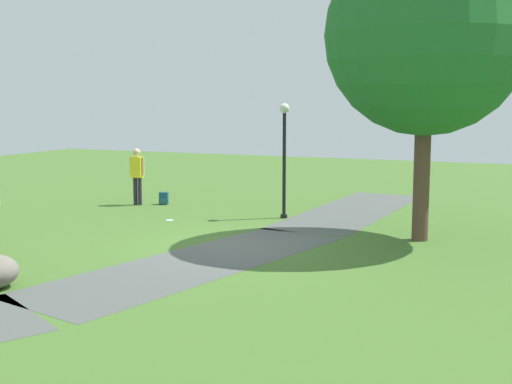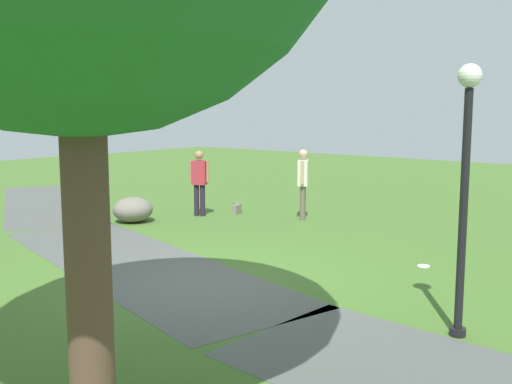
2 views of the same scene
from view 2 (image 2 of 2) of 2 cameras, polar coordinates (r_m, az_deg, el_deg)
The scene contains 10 objects.
ground_plane at distance 9.81m, azimuth -4.34°, elevation -8.43°, with size 48.00×48.00×0.00m, color #436929.
footpath_segment_mid at distance 11.16m, azimuth -11.34°, elevation -6.53°, with size 8.34×4.18×0.01m.
footpath_segment_far at distance 18.73m, azimuth -18.91°, elevation -0.95°, with size 8.19×5.88×0.01m.
lamp_post at distance 7.54m, azimuth 19.10°, elevation 1.95°, with size 0.28×0.28×3.27m.
lawn_boulder at distance 15.00m, azimuth -11.52°, elevation -1.64°, with size 1.22×1.22×0.61m.
woman_with_handbag at distance 15.51m, azimuth -5.36°, elevation 1.29°, with size 0.47×0.38×1.68m.
passerby_on_path at distance 15.00m, azimuth 4.45°, elevation 1.24°, with size 0.39×0.46×1.74m.
handbag_on_grass at distance 15.85m, azimuth -1.82°, elevation -1.58°, with size 0.33×0.34×0.31m.
backpack_by_boulder at distance 15.87m, azimuth -11.94°, elevation -1.54°, with size 0.35×0.35×0.40m.
frisbee_on_grass at distance 11.08m, azimuth 15.50°, elevation -6.74°, with size 0.22×0.22×0.02m.
Camera 2 is at (-6.59, 6.73, 2.76)m, focal length 42.50 mm.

